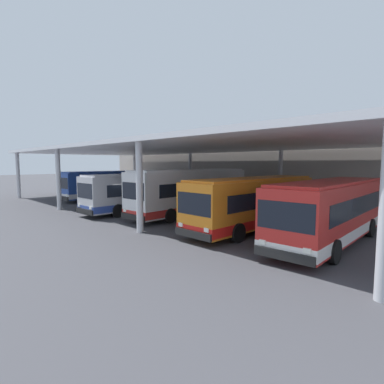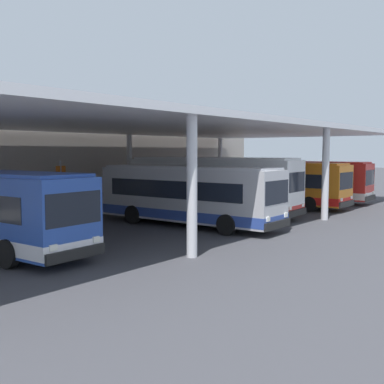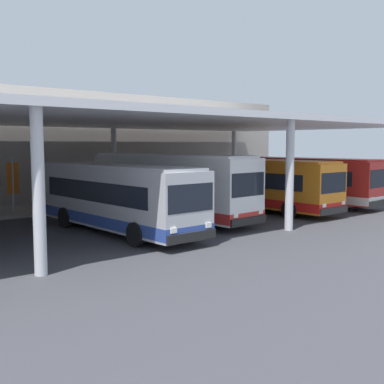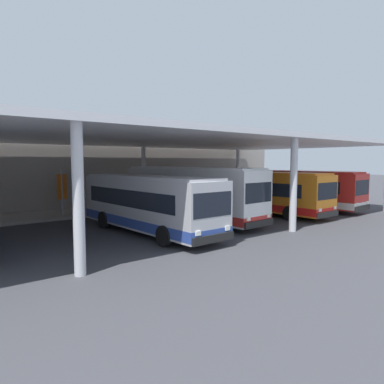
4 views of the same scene
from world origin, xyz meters
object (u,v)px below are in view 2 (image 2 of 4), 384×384
(bus_middle_bay, at_px, (211,185))
(banner_sign, at_px, (61,184))
(bus_second_bay, at_px, (188,195))
(bench_waiting, at_px, (98,199))
(bus_departing, at_px, (302,180))
(bus_far_bay, at_px, (275,183))
(trash_bin, at_px, (139,196))

(bus_middle_bay, relative_size, banner_sign, 3.58)
(bus_second_bay, relative_size, bench_waiting, 5.88)
(bus_middle_bay, relative_size, bench_waiting, 6.36)
(banner_sign, bearing_deg, bus_second_bay, -78.59)
(bus_second_bay, height_order, bus_departing, same)
(bench_waiting, relative_size, banner_sign, 0.56)
(bus_second_bay, xyz_separation_m, bench_waiting, (1.94, 9.48, -0.99))
(bus_second_bay, bearing_deg, banner_sign, 101.41)
(bus_far_bay, height_order, bench_waiting, bus_far_bay)
(bus_middle_bay, height_order, banner_sign, bus_middle_bay)
(bench_waiting, height_order, trash_bin, trash_bin)
(bus_departing, xyz_separation_m, banner_sign, (-17.01, 7.90, 0.32))
(bus_departing, distance_m, trash_bin, 12.94)
(bus_far_bay, xyz_separation_m, bench_waiting, (-8.77, 8.81, -0.99))
(bus_departing, distance_m, banner_sign, 18.76)
(bus_departing, xyz_separation_m, bench_waiting, (-13.33, 8.77, -0.99))
(bus_far_bay, height_order, bus_departing, same)
(bus_second_bay, bearing_deg, bus_middle_bay, 20.34)
(bus_middle_bay, xyz_separation_m, trash_bin, (1.23, 7.57, -1.16))
(bus_second_bay, distance_m, bus_far_bay, 10.74)
(bus_second_bay, relative_size, bus_far_bay, 1.00)
(bus_second_bay, distance_m, banner_sign, 8.78)
(bus_middle_bay, distance_m, bus_departing, 11.02)
(bus_far_bay, distance_m, trash_bin, 10.01)
(bus_far_bay, bearing_deg, bus_departing, 0.53)
(bus_far_bay, xyz_separation_m, banner_sign, (-12.45, 7.94, 0.32))
(bench_waiting, distance_m, trash_bin, 3.60)
(bus_far_bay, relative_size, banner_sign, 3.29)
(bench_waiting, xyz_separation_m, banner_sign, (-3.68, -0.88, 1.32))
(bus_middle_bay, xyz_separation_m, bus_departing, (10.98, -0.88, -0.19))
(bus_second_bay, xyz_separation_m, bus_far_bay, (10.72, 0.67, 0.00))
(bus_middle_bay, distance_m, trash_bin, 7.76)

